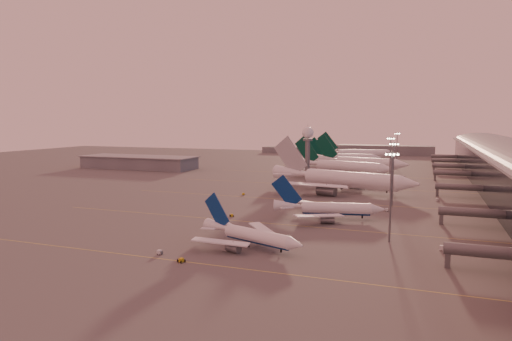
% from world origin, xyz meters
% --- Properties ---
extents(ground, '(700.00, 700.00, 0.00)m').
position_xyz_m(ground, '(0.00, 0.00, 0.00)').
color(ground, '#565353').
rests_on(ground, ground).
extents(taxiway_markings, '(180.00, 185.25, 0.02)m').
position_xyz_m(taxiway_markings, '(30.00, 56.00, 0.01)').
color(taxiway_markings, '#DCC74D').
rests_on(taxiway_markings, ground).
extents(hangar, '(82.00, 27.00, 8.50)m').
position_xyz_m(hangar, '(-120.00, 140.00, 4.32)').
color(hangar, slate).
rests_on(hangar, ground).
extents(radar_tower, '(6.40, 6.40, 31.10)m').
position_xyz_m(radar_tower, '(5.00, 120.00, 20.95)').
color(radar_tower, slate).
rests_on(radar_tower, ground).
extents(mast_a, '(3.60, 0.56, 25.00)m').
position_xyz_m(mast_a, '(58.00, 0.00, 13.74)').
color(mast_a, slate).
rests_on(mast_a, ground).
extents(mast_b, '(3.60, 0.56, 25.00)m').
position_xyz_m(mast_b, '(55.00, 55.00, 13.74)').
color(mast_b, slate).
rests_on(mast_b, ground).
extents(mast_c, '(3.60, 0.56, 25.00)m').
position_xyz_m(mast_c, '(50.00, 110.00, 13.74)').
color(mast_c, slate).
rests_on(mast_c, ground).
extents(mast_d, '(3.60, 0.56, 25.00)m').
position_xyz_m(mast_d, '(48.00, 200.00, 13.74)').
color(mast_d, slate).
rests_on(mast_d, ground).
extents(distant_horizon, '(165.00, 37.50, 9.00)m').
position_xyz_m(distant_horizon, '(2.62, 325.14, 3.89)').
color(distant_horizon, slate).
rests_on(distant_horizon, ground).
extents(narrowbody_near, '(32.27, 25.29, 13.16)m').
position_xyz_m(narrowbody_near, '(24.13, -17.88, 2.67)').
color(narrowbody_near, white).
rests_on(narrowbody_near, ground).
extents(narrowbody_mid, '(37.53, 29.65, 14.83)m').
position_xyz_m(narrowbody_mid, '(36.32, 23.43, 3.00)').
color(narrowbody_mid, white).
rests_on(narrowbody_mid, ground).
extents(widebody_white, '(71.41, 56.52, 25.63)m').
position_xyz_m(widebody_white, '(30.34, 83.97, 4.44)').
color(widebody_white, white).
rests_on(widebody_white, ground).
extents(greentail_a, '(63.64, 50.57, 23.96)m').
position_xyz_m(greentail_a, '(19.92, 145.19, 4.23)').
color(greentail_a, white).
rests_on(greentail_a, ground).
extents(greentail_b, '(64.00, 51.04, 23.73)m').
position_xyz_m(greentail_b, '(26.49, 175.54, 4.19)').
color(greentail_b, white).
rests_on(greentail_b, ground).
extents(greentail_c, '(55.36, 44.13, 20.56)m').
position_xyz_m(greentail_c, '(8.73, 221.30, 3.63)').
color(greentail_c, white).
rests_on(greentail_c, ground).
extents(greentail_d, '(63.72, 50.70, 23.84)m').
position_xyz_m(greentail_d, '(13.35, 258.76, 4.21)').
color(greentail_d, white).
rests_on(greentail_d, ground).
extents(gsv_truck_a, '(5.71, 2.24, 2.30)m').
position_xyz_m(gsv_truck_a, '(5.72, -32.05, 1.17)').
color(gsv_truck_a, silver).
rests_on(gsv_truck_a, ground).
extents(gsv_tug_near, '(3.09, 3.79, 0.94)m').
position_xyz_m(gsv_tug_near, '(13.53, -35.74, 0.48)').
color(gsv_tug_near, gold).
rests_on(gsv_tug_near, ground).
extents(gsv_catering_a, '(6.15, 3.69, 4.71)m').
position_xyz_m(gsv_catering_a, '(71.60, -3.58, 2.35)').
color(gsv_catering_a, silver).
rests_on(gsv_catering_a, ground).
extents(gsv_tug_mid, '(3.17, 3.51, 0.86)m').
position_xyz_m(gsv_tug_mid, '(4.33, 15.22, 0.44)').
color(gsv_tug_mid, gold).
rests_on(gsv_tug_mid, ground).
extents(gsv_truck_b, '(5.68, 2.67, 2.21)m').
position_xyz_m(gsv_truck_b, '(54.35, 43.31, 1.13)').
color(gsv_truck_b, silver).
rests_on(gsv_truck_b, ground).
extents(gsv_truck_c, '(4.68, 4.44, 1.92)m').
position_xyz_m(gsv_truck_c, '(-8.78, 59.49, 0.98)').
color(gsv_truck_c, gold).
rests_on(gsv_truck_c, ground).
extents(gsv_catering_b, '(5.43, 4.07, 4.08)m').
position_xyz_m(gsv_catering_b, '(72.02, 73.58, 2.04)').
color(gsv_catering_b, silver).
rests_on(gsv_catering_b, ground).
extents(gsv_truck_d, '(2.54, 5.42, 2.11)m').
position_xyz_m(gsv_truck_d, '(-7.97, 135.32, 1.07)').
color(gsv_truck_d, silver).
rests_on(gsv_truck_d, ground).
extents(gsv_tug_hangar, '(3.90, 2.41, 1.09)m').
position_xyz_m(gsv_tug_hangar, '(55.01, 148.38, 0.56)').
color(gsv_tug_hangar, silver).
rests_on(gsv_tug_hangar, ground).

